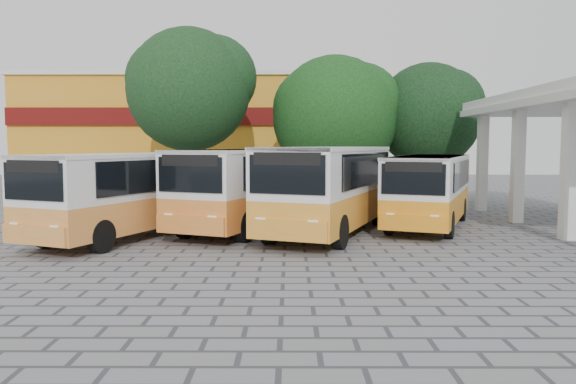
{
  "coord_description": "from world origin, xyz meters",
  "views": [
    {
      "loc": [
        -1.72,
        -17.34,
        3.24
      ],
      "look_at": [
        -1.78,
        3.57,
        1.5
      ],
      "focal_mm": 35.0,
      "sensor_mm": 36.0,
      "label": 1
    }
  ],
  "objects_px": {
    "bus_far_left": "(128,189)",
    "bus_centre_left": "(249,183)",
    "bus_centre_right": "(330,184)",
    "bus_far_right": "(430,186)"
  },
  "relations": [
    {
      "from": "bus_centre_left",
      "to": "bus_far_right",
      "type": "distance_m",
      "value": 7.11
    },
    {
      "from": "bus_centre_left",
      "to": "bus_far_left",
      "type": "bearing_deg",
      "value": -132.26
    },
    {
      "from": "bus_far_left",
      "to": "bus_far_right",
      "type": "height_order",
      "value": "bus_far_left"
    },
    {
      "from": "bus_centre_left",
      "to": "bus_far_right",
      "type": "xyz_separation_m",
      "value": [
        7.09,
        0.52,
        -0.15
      ]
    },
    {
      "from": "bus_centre_left",
      "to": "bus_centre_right",
      "type": "bearing_deg",
      "value": 1.09
    },
    {
      "from": "bus_centre_right",
      "to": "bus_far_right",
      "type": "relative_size",
      "value": 1.12
    },
    {
      "from": "bus_far_left",
      "to": "bus_far_right",
      "type": "bearing_deg",
      "value": 35.38
    },
    {
      "from": "bus_far_left",
      "to": "bus_centre_right",
      "type": "distance_m",
      "value": 7.2
    },
    {
      "from": "bus_far_left",
      "to": "bus_centre_right",
      "type": "height_order",
      "value": "bus_centre_right"
    },
    {
      "from": "bus_far_left",
      "to": "bus_centre_left",
      "type": "relative_size",
      "value": 0.96
    }
  ]
}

